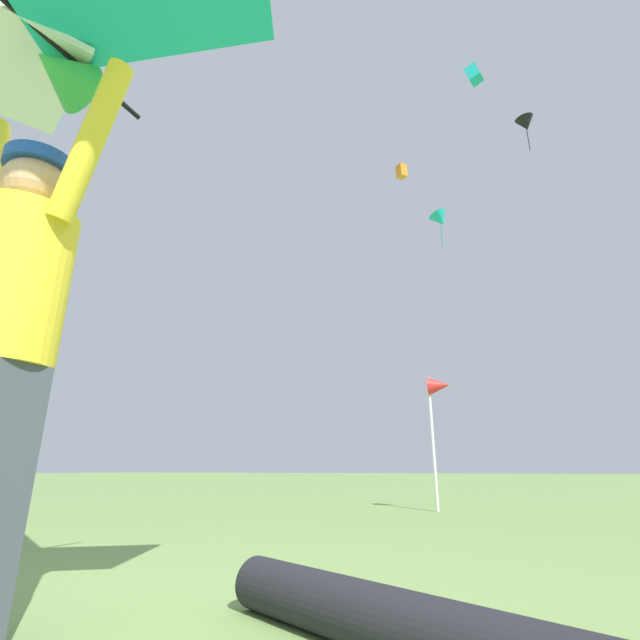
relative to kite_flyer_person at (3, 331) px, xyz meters
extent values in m
cylinder|color=yellow|center=(0.00, 0.00, 0.16)|extent=(0.34, 0.34, 0.56)
sphere|color=tan|center=(0.00, 0.00, 0.56)|extent=(0.23, 0.23, 0.23)
cylinder|color=#1E47AD|center=(0.00, 0.00, 0.65)|extent=(0.24, 0.24, 0.05)
cylinder|color=yellow|center=(0.27, 0.00, 0.68)|extent=(0.28, 0.09, 0.62)
cylinder|color=black|center=(0.00, 0.00, 1.21)|extent=(0.03, 0.80, 0.02)
cone|color=green|center=(0.00, 0.00, 1.11)|extent=(0.24, 0.20, 0.24)
cube|color=orange|center=(-4.03, 24.26, 17.87)|extent=(0.73, 0.79, 0.89)
cone|color=black|center=(3.15, 19.79, 15.47)|extent=(1.19, 1.21, 0.85)
cylinder|color=black|center=(3.15, 19.79, 14.54)|extent=(0.04, 0.04, 1.21)
cone|color=#19B2AD|center=(-2.11, 25.90, 14.76)|extent=(1.43, 1.36, 1.41)
cylinder|color=#117C79|center=(-2.11, 25.90, 13.51)|extent=(0.05, 0.05, 1.63)
cube|color=#19B2AD|center=(1.11, 20.49, 20.03)|extent=(0.98, 0.88, 1.18)
cylinder|color=black|center=(1.12, 0.54, -0.85)|extent=(1.26, 0.68, 0.18)
cylinder|color=silver|center=(0.38, 5.28, -0.10)|extent=(0.04, 0.04, 1.68)
cone|color=red|center=(0.52, 5.28, 0.62)|extent=(0.28, 0.24, 0.24)
camera|label=1|loc=(1.57, -0.90, -0.44)|focal=25.82mm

